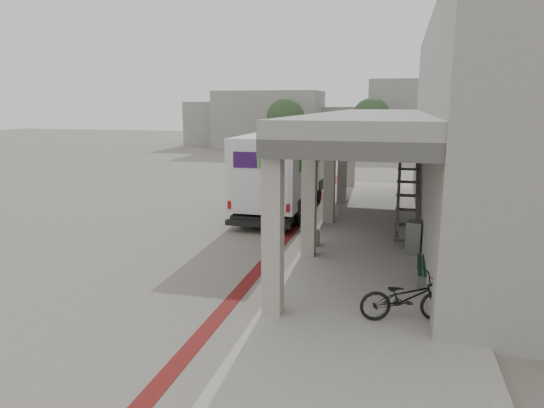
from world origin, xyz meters
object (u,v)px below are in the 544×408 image
(fedex_truck, at_px, (282,170))
(bicycle_black, at_px, (406,298))
(bench, at_px, (425,268))
(utility_cabinet, at_px, (415,237))

(fedex_truck, distance_m, bicycle_black, 10.64)
(bicycle_black, bearing_deg, fedex_truck, 11.17)
(fedex_truck, height_order, bench, fedex_truck)
(utility_cabinet, bearing_deg, fedex_truck, 147.83)
(fedex_truck, bearing_deg, bicycle_black, -63.24)
(bench, xyz_separation_m, utility_cabinet, (-0.20, 2.15, 0.19))
(bench, relative_size, utility_cabinet, 1.77)
(utility_cabinet, xyz_separation_m, bicycle_black, (-0.28, -4.65, 0.01))
(utility_cabinet, bearing_deg, bench, -73.25)
(utility_cabinet, relative_size, bicycle_black, 0.52)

